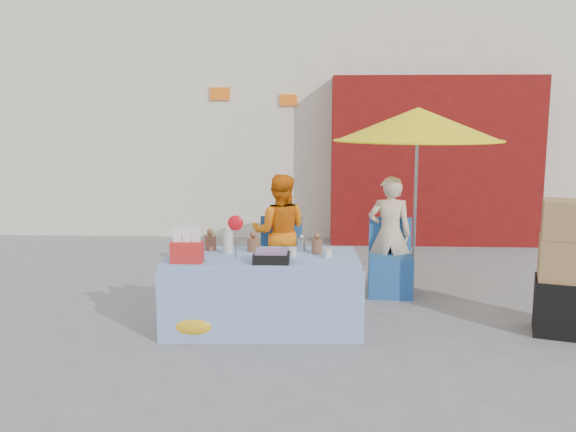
# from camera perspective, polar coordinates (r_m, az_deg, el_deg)

# --- Properties ---
(ground) EXTENTS (80.00, 80.00, 0.00)m
(ground) POSITION_cam_1_polar(r_m,az_deg,el_deg) (5.78, -1.22, -10.79)
(ground) COLOR slate
(ground) RESTS_ON ground
(backdrop) EXTENTS (14.00, 8.00, 7.80)m
(backdrop) POSITION_cam_1_polar(r_m,az_deg,el_deg) (12.98, 3.51, 14.18)
(backdrop) COLOR silver
(backdrop) RESTS_ON ground
(market_table) EXTENTS (1.87, 0.94, 1.11)m
(market_table) POSITION_cam_1_polar(r_m,az_deg,el_deg) (5.79, -2.47, -7.01)
(market_table) COLOR #7C98C6
(market_table) RESTS_ON ground
(chair_left) EXTENTS (0.51, 0.50, 0.85)m
(chair_left) POSITION_cam_1_polar(r_m,az_deg,el_deg) (6.94, -0.82, -5.16)
(chair_left) COLOR #215298
(chair_left) RESTS_ON ground
(chair_right) EXTENTS (0.51, 0.50, 0.85)m
(chair_right) POSITION_cam_1_polar(r_m,az_deg,el_deg) (6.97, 9.53, -5.21)
(chair_right) COLOR #215298
(chair_right) RESTS_ON ground
(vendor_orange) EXTENTS (0.68, 0.55, 1.34)m
(vendor_orange) POSITION_cam_1_polar(r_m,az_deg,el_deg) (6.98, -0.76, -1.57)
(vendor_orange) COLOR orange
(vendor_orange) RESTS_ON ground
(vendor_beige) EXTENTS (0.50, 0.35, 1.33)m
(vendor_beige) POSITION_cam_1_polar(r_m,az_deg,el_deg) (7.01, 9.49, -1.69)
(vendor_beige) COLOR beige
(vendor_beige) RESTS_ON ground
(umbrella) EXTENTS (1.90, 1.90, 2.09)m
(umbrella) POSITION_cam_1_polar(r_m,az_deg,el_deg) (7.08, 12.05, 8.32)
(umbrella) COLOR gray
(umbrella) RESTS_ON ground
(box_stack) EXTENTS (0.67, 0.61, 1.25)m
(box_stack) POSITION_cam_1_polar(r_m,az_deg,el_deg) (6.12, 24.81, -4.90)
(box_stack) COLOR black
(box_stack) RESTS_ON ground
(tarp_bundle) EXTENTS (0.77, 0.67, 0.30)m
(tarp_bundle) POSITION_cam_1_polar(r_m,az_deg,el_deg) (5.73, -8.54, -9.47)
(tarp_bundle) COLOR gold
(tarp_bundle) RESTS_ON ground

